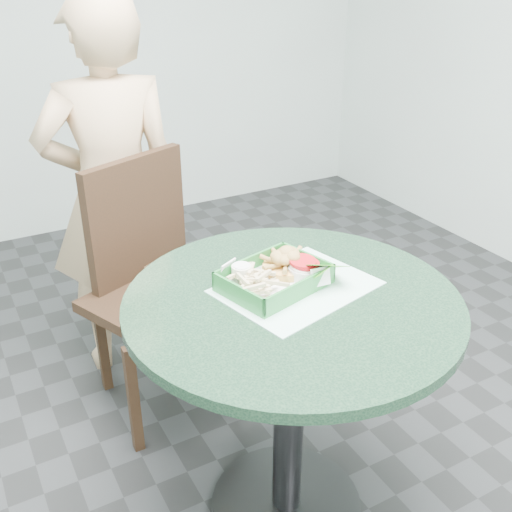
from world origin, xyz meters
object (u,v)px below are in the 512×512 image
crab_sandwich (291,268)px  sauce_ramekin (243,272)px  dining_chair (151,271)px  diner_person (115,197)px  cafe_table (291,357)px  food_basket (274,288)px

crab_sandwich → sauce_ramekin: (-0.12, 0.05, -0.00)m
dining_chair → diner_person: (-0.03, 0.26, 0.20)m
cafe_table → crab_sandwich: 0.24m
cafe_table → diner_person: diner_person is taller
cafe_table → food_basket: (-0.02, 0.07, 0.19)m
crab_sandwich → food_basket: bearing=-162.8°
diner_person → food_basket: 0.95m
cafe_table → food_basket: food_basket is taller
cafe_table → dining_chair: (-0.14, 0.74, -0.05)m
diner_person → food_basket: (0.16, -0.94, 0.03)m
dining_chair → diner_person: size_ratio=0.63×
food_basket → cafe_table: bearing=-77.4°
dining_chair → diner_person: diner_person is taller
cafe_table → dining_chair: dining_chair is taller
cafe_table → diner_person: 1.03m
cafe_table → food_basket: 0.20m
sauce_ramekin → food_basket: bearing=-48.7°
cafe_table → food_basket: size_ratio=3.29×
diner_person → dining_chair: bearing=102.8°
diner_person → food_basket: size_ratio=5.49×
sauce_ramekin → dining_chair: bearing=96.0°
cafe_table → diner_person: (-0.17, 1.01, 0.16)m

